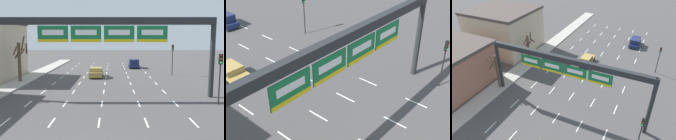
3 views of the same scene
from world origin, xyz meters
The scene contains 9 objects.
lane_dashes centered at (0.00, 13.50, 0.00)m, with size 13.32×67.00×0.01m.
sign_gantry centered at (0.00, 13.52, 6.39)m, with size 21.89×0.70×7.81m.
building_far centered at (-19.09, 25.18, 4.14)m, with size 12.22×11.23×8.26m.
suv_navy centered at (5.16, 37.87, 0.96)m, with size 1.97×4.22×1.74m.
car_gold centered at (-1.46, 26.13, 0.79)m, with size 1.97×4.21×1.49m.
traffic_light_near_gantry centered at (10.40, 28.31, 3.42)m, with size 0.30×0.35×4.80m.
traffic_light_mid_block centered at (10.31, 10.71, 3.21)m, with size 0.30×0.35×4.48m.
tree_bare_second centered at (-11.08, 13.16, 3.18)m, with size 1.92×1.93×5.45m.
tree_bare_third centered at (-11.27, 22.08, 3.13)m, with size 1.97×1.96×6.00m.
Camera 3 is at (10.01, -7.38, 20.35)m, focal length 35.00 mm.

